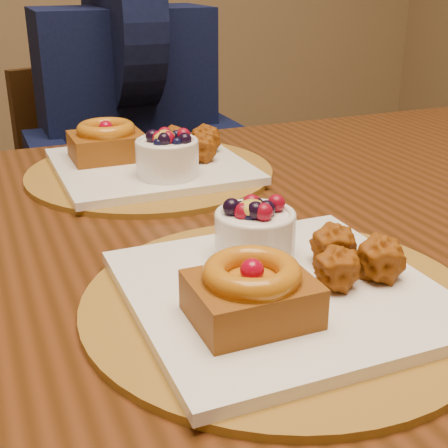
% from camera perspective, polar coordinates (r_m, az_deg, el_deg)
% --- Properties ---
extents(dining_table, '(1.60, 0.90, 0.76)m').
position_cam_1_polar(dining_table, '(0.82, -2.13, -5.00)').
color(dining_table, '#361C09').
rests_on(dining_table, ground).
extents(place_setting_near, '(0.38, 0.38, 0.08)m').
position_cam_1_polar(place_setting_near, '(0.59, 4.90, -5.32)').
color(place_setting_near, brown).
rests_on(place_setting_near, dining_table).
extents(place_setting_far, '(0.38, 0.38, 0.09)m').
position_cam_1_polar(place_setting_far, '(0.97, -6.89, 5.86)').
color(place_setting_far, brown).
rests_on(place_setting_far, dining_table).
extents(chair_far, '(0.50, 0.50, 0.83)m').
position_cam_1_polar(chair_far, '(1.68, -9.91, 1.32)').
color(chair_far, black).
rests_on(chair_far, ground).
extents(diner, '(0.46, 0.46, 0.75)m').
position_cam_1_polar(diner, '(1.44, -9.01, 12.16)').
color(diner, black).
rests_on(diner, ground).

